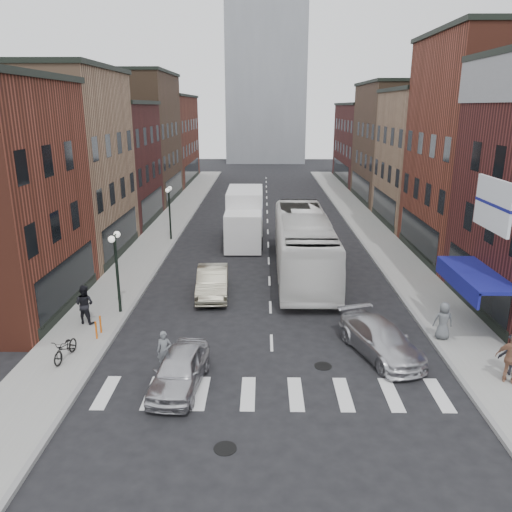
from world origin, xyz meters
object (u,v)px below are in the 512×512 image
at_px(sedan_left_near, 180,370).
at_px(curb_car, 381,339).
at_px(billboard_sign, 495,206).
at_px(streetlamp_far, 169,203).
at_px(ped_right_b, 512,358).
at_px(sedan_left_far, 213,282).
at_px(ped_left_solo, 85,304).
at_px(box_truck, 245,217).
at_px(transit_bus, 303,244).
at_px(streetlamp_near, 116,258).
at_px(ped_right_c, 443,321).
at_px(motorcycle_rider, 165,358).
at_px(parked_bicycle, 66,348).
at_px(bike_rack, 98,327).

xyz_separation_m(sedan_left_near, curb_car, (7.84, 2.58, -0.01)).
bearing_deg(billboard_sign, streetlamp_far, 132.41).
bearing_deg(ped_right_b, billboard_sign, -58.57).
xyz_separation_m(sedan_left_far, ped_left_solo, (-5.52, -4.02, 0.31)).
distance_m(box_truck, sedan_left_far, 11.58).
xyz_separation_m(box_truck, curb_car, (6.23, -18.12, -1.18)).
xyz_separation_m(streetlamp_far, transit_bus, (9.44, -7.56, -1.06)).
distance_m(streetlamp_near, box_truck, 15.23).
xyz_separation_m(billboard_sign, ped_right_c, (-1.19, 0.74, -5.15)).
height_order(motorcycle_rider, ped_right_b, ped_right_b).
bearing_deg(motorcycle_rider, parked_bicycle, 158.71).
bearing_deg(streetlamp_near, ped_left_solo, -132.34).
distance_m(sedan_left_near, ped_left_solo, 7.41).
height_order(motorcycle_rider, ped_left_solo, ped_left_solo).
bearing_deg(sedan_left_near, ped_right_c, 25.27).
distance_m(billboard_sign, ped_right_b, 5.76).
height_order(transit_bus, ped_right_c, transit_bus).
relative_size(billboard_sign, ped_right_c, 2.23).
height_order(motorcycle_rider, parked_bicycle, motorcycle_rider).
xyz_separation_m(streetlamp_far, ped_right_c, (14.80, -16.76, -1.93)).
distance_m(parked_bicycle, ped_left_solo, 3.51).
relative_size(box_truck, parked_bicycle, 4.95).
bearing_deg(streetlamp_near, transit_bus, 34.29).
bearing_deg(box_truck, billboard_sign, -59.88).
height_order(streetlamp_far, sedan_left_near, streetlamp_far).
relative_size(sedan_left_near, sedan_left_far, 0.88).
bearing_deg(bike_rack, parked_bicycle, -106.80).
height_order(streetlamp_near, ped_left_solo, streetlamp_near).
bearing_deg(curb_car, billboard_sign, -12.10).
bearing_deg(streetlamp_far, sedan_left_far, -69.25).
bearing_deg(sedan_left_near, streetlamp_near, 127.12).
distance_m(billboard_sign, ped_right_c, 5.34).
distance_m(streetlamp_far, sedan_left_far, 12.31).
height_order(transit_bus, sedan_left_near, transit_bus).
bearing_deg(box_truck, curb_car, -71.38).
bearing_deg(ped_right_b, curb_car, 1.23).
xyz_separation_m(billboard_sign, box_truck, (-10.37, 17.62, -4.27)).
bearing_deg(billboard_sign, ped_right_b, -88.89).
distance_m(billboard_sign, transit_bus, 12.65).
relative_size(parked_bicycle, ped_right_b, 0.91).
height_order(streetlamp_far, ped_right_c, streetlamp_far).
bearing_deg(streetlamp_near, ped_right_c, -10.55).
height_order(bike_rack, parked_bicycle, parked_bicycle).
bearing_deg(sedan_left_far, bike_rack, -133.47).
bearing_deg(bike_rack, ped_right_b, -12.61).
bearing_deg(ped_right_c, motorcycle_rider, 21.52).
bearing_deg(sedan_left_near, sedan_left_far, 94.00).
xyz_separation_m(streetlamp_far, ped_left_solo, (-1.23, -15.35, -1.84)).
bearing_deg(curb_car, ped_left_solo, 149.54).
xyz_separation_m(transit_bus, sedan_left_near, (-5.43, -13.02, -1.15)).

